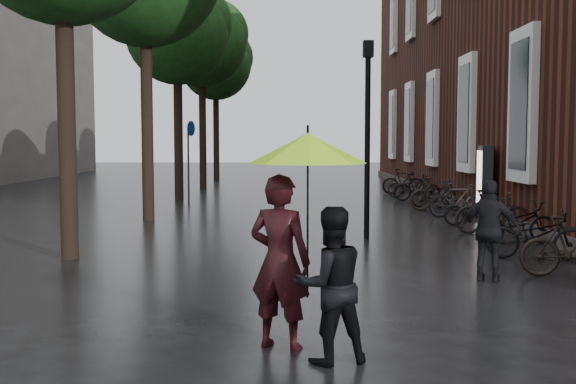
{
  "coord_description": "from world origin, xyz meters",
  "views": [
    {
      "loc": [
        -0.02,
        -5.33,
        2.2
      ],
      "look_at": [
        -0.05,
        6.37,
        1.29
      ],
      "focal_mm": 42.0,
      "sensor_mm": 36.0,
      "label": 1
    }
  ],
  "objects_px": {
    "person_burgundy": "(280,261)",
    "pedestrian_walking": "(490,231)",
    "person_black": "(330,285)",
    "parked_bicycles": "(455,201)",
    "ad_lightbox": "(484,183)",
    "lamp_post": "(368,120)"
  },
  "relations": [
    {
      "from": "ad_lightbox",
      "to": "lamp_post",
      "type": "height_order",
      "value": "lamp_post"
    },
    {
      "from": "person_burgundy",
      "to": "pedestrian_walking",
      "type": "relative_size",
      "value": 1.16
    },
    {
      "from": "person_burgundy",
      "to": "parked_bicycles",
      "type": "bearing_deg",
      "value": -89.49
    },
    {
      "from": "ad_lightbox",
      "to": "lamp_post",
      "type": "distance_m",
      "value": 5.32
    },
    {
      "from": "person_black",
      "to": "ad_lightbox",
      "type": "distance_m",
      "value": 12.83
    },
    {
      "from": "pedestrian_walking",
      "to": "lamp_post",
      "type": "xyz_separation_m",
      "value": [
        -1.41,
        4.45,
        1.84
      ]
    },
    {
      "from": "person_black",
      "to": "parked_bicycles",
      "type": "distance_m",
      "value": 13.09
    },
    {
      "from": "person_black",
      "to": "parked_bicycles",
      "type": "xyz_separation_m",
      "value": [
        4.25,
        12.38,
        -0.3
      ]
    },
    {
      "from": "person_burgundy",
      "to": "person_black",
      "type": "height_order",
      "value": "person_burgundy"
    },
    {
      "from": "ad_lightbox",
      "to": "pedestrian_walking",
      "type": "bearing_deg",
      "value": -94.78
    },
    {
      "from": "parked_bicycles",
      "to": "ad_lightbox",
      "type": "xyz_separation_m",
      "value": [
        0.67,
        -0.54,
        0.55
      ]
    },
    {
      "from": "parked_bicycles",
      "to": "person_burgundy",
      "type": "bearing_deg",
      "value": -111.73
    },
    {
      "from": "ad_lightbox",
      "to": "lamp_post",
      "type": "relative_size",
      "value": 0.47
    },
    {
      "from": "parked_bicycles",
      "to": "lamp_post",
      "type": "height_order",
      "value": "lamp_post"
    },
    {
      "from": "person_burgundy",
      "to": "person_black",
      "type": "relative_size",
      "value": 1.19
    },
    {
      "from": "person_burgundy",
      "to": "parked_bicycles",
      "type": "distance_m",
      "value": 12.83
    },
    {
      "from": "pedestrian_walking",
      "to": "parked_bicycles",
      "type": "bearing_deg",
      "value": -78.89
    },
    {
      "from": "person_burgundy",
      "to": "ad_lightbox",
      "type": "relative_size",
      "value": 0.9
    },
    {
      "from": "parked_bicycles",
      "to": "ad_lightbox",
      "type": "bearing_deg",
      "value": -38.58
    },
    {
      "from": "lamp_post",
      "to": "ad_lightbox",
      "type": "bearing_deg",
      "value": 44.45
    },
    {
      "from": "person_black",
      "to": "ad_lightbox",
      "type": "relative_size",
      "value": 0.76
    },
    {
      "from": "lamp_post",
      "to": "pedestrian_walking",
      "type": "bearing_deg",
      "value": -72.47
    }
  ]
}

